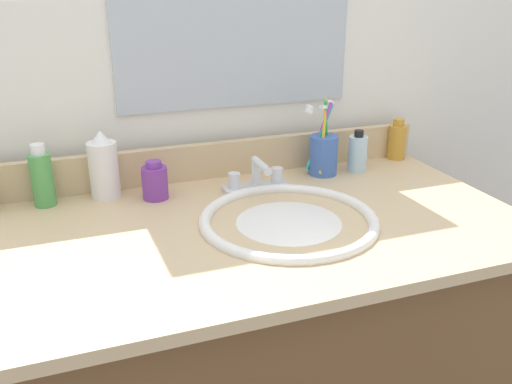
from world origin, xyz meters
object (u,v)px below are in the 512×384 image
Objects in this scene: faucet at (257,179)px; bottle_gel_clear at (358,153)px; bottle_cream_purple at (155,182)px; bottle_toner_green at (42,178)px; bottle_lotion_white at (104,167)px; cup_blue_plastic at (323,153)px; bottle_oil_amber at (397,141)px.

faucet is 0.30m from bottle_gel_clear.
bottle_toner_green is (-0.24, 0.05, 0.02)m from bottle_cream_purple.
bottle_lotion_white is 1.46× the size of bottle_gel_clear.
faucet is at bearing -13.24° from bottle_lotion_white.
cup_blue_plastic reaches higher than bottle_lotion_white.
cup_blue_plastic is (0.68, -0.03, -0.01)m from bottle_toner_green.
bottle_toner_green reaches higher than bottle_oil_amber.
bottle_oil_amber is at bearing 1.16° from bottle_toner_green.
bottle_cream_purple reaches higher than faucet.
bottle_gel_clear is (0.64, -0.04, -0.02)m from bottle_lotion_white.
bottle_cream_purple is at bearing -177.67° from cup_blue_plastic.
bottle_cream_purple is 0.64× the size of bottle_toner_green.
bottle_lotion_white is at bearing 155.89° from bottle_cream_purple.
bottle_lotion_white is 0.81× the size of cup_blue_plastic.
bottle_gel_clear reaches higher than bottle_cream_purple.
bottle_oil_amber is 0.26m from cup_blue_plastic.
bottle_cream_purple is 0.46× the size of cup_blue_plastic.
bottle_gel_clear is at bearing -4.72° from cup_blue_plastic.
cup_blue_plastic is at bearing -2.33° from bottle_toner_green.
faucet is at bearing -167.86° from bottle_oil_amber.
faucet is 0.24m from bottle_cream_purple.
bottle_toner_green is 0.72× the size of cup_blue_plastic.
bottle_gel_clear is at bearing 1.05° from bottle_cream_purple.
bottle_lotion_white is 1.41× the size of bottle_oil_amber.
faucet is 0.21m from cup_blue_plastic.
bottle_lotion_white reaches higher than bottle_toner_green.
cup_blue_plastic is (-0.25, -0.05, 0.01)m from bottle_oil_amber.
bottle_toner_green is 0.93m from bottle_oil_amber.
bottle_toner_green reaches higher than bottle_cream_purple.
bottle_toner_green is 1.29× the size of bottle_gel_clear.
bottle_cream_purple is 0.69m from bottle_oil_amber.
faucet is at bearing -171.74° from bottle_gel_clear.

